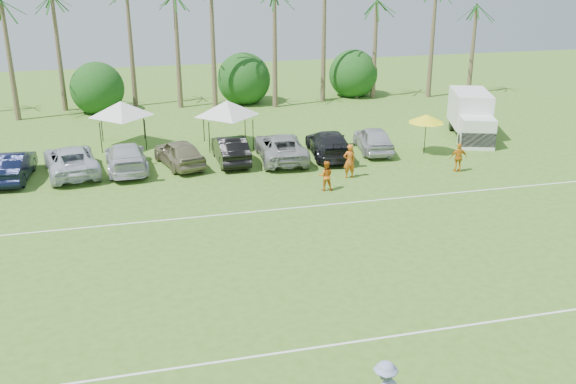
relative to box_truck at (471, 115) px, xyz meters
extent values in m
cube|color=white|center=(-19.14, -21.70, -1.66)|extent=(80.00, 0.10, 0.01)
cube|color=white|center=(-19.14, -9.70, -1.66)|extent=(80.00, 0.10, 0.01)
cone|color=brown|center=(-31.14, 14.30, 3.34)|extent=(0.44, 0.44, 10.00)
cone|color=brown|center=(-27.14, 14.30, 3.84)|extent=(0.44, 0.44, 11.00)
cone|color=brown|center=(-23.14, 14.30, 2.34)|extent=(0.44, 0.44, 8.00)
cone|color=brown|center=(-19.14, 14.30, 2.84)|extent=(0.44, 0.44, 9.00)
cone|color=brown|center=(-15.14, 14.30, 3.34)|extent=(0.44, 0.44, 10.00)
cone|color=brown|center=(-11.14, 14.30, 3.84)|extent=(0.44, 0.44, 11.00)
cone|color=brown|center=(-6.14, 14.30, 2.34)|extent=(0.44, 0.44, 8.00)
cone|color=brown|center=(-1.14, 14.30, 2.84)|extent=(0.44, 0.44, 9.00)
cone|color=brown|center=(3.86, 14.30, 3.34)|extent=(0.44, 0.44, 10.00)
cone|color=brown|center=(7.86, 14.30, 3.84)|extent=(0.44, 0.44, 11.00)
cylinder|color=brown|center=(-25.14, 15.30, -0.96)|extent=(0.30, 0.30, 1.40)
sphere|color=#113F12|center=(-25.14, 15.30, 0.14)|extent=(4.00, 4.00, 4.00)
cylinder|color=brown|center=(-13.14, 15.30, -0.96)|extent=(0.30, 0.30, 1.40)
sphere|color=#113F12|center=(-13.14, 15.30, 0.14)|extent=(4.00, 4.00, 4.00)
cylinder|color=brown|center=(-3.14, 15.30, -0.96)|extent=(0.30, 0.30, 1.40)
sphere|color=#113F12|center=(-3.14, 15.30, 0.14)|extent=(4.00, 4.00, 4.00)
imported|color=#CC5C16|center=(-10.91, -5.91, -0.68)|extent=(0.74, 0.51, 1.97)
imported|color=#CD6416|center=(-12.83, -7.58, -0.84)|extent=(0.92, 0.79, 1.64)
imported|color=orange|center=(-4.35, -6.47, -0.80)|extent=(1.05, 0.55, 1.72)
cube|color=white|center=(0.24, 0.72, 0.27)|extent=(3.63, 4.86, 2.35)
cube|color=white|center=(-0.73, -2.14, -0.67)|extent=(2.60, 2.30, 1.98)
cube|color=black|center=(-0.96, -2.80, -0.96)|extent=(2.14, 0.97, 0.94)
cube|color=#E5590C|center=(1.37, 0.33, -0.16)|extent=(0.50, 1.43, 0.85)
cylinder|color=black|center=(-1.56, -1.65, -1.24)|extent=(0.54, 0.89, 0.85)
cylinder|color=black|center=(0.22, -2.26, -1.24)|extent=(0.54, 0.89, 0.85)
cylinder|color=black|center=(-0.28, 2.09, -1.24)|extent=(0.54, 0.89, 0.85)
cylinder|color=black|center=(1.50, 1.48, -1.24)|extent=(0.54, 0.89, 0.85)
cylinder|color=black|center=(-24.71, 2.55, -0.66)|extent=(0.06, 0.06, 2.00)
cylinder|color=black|center=(-21.91, 2.55, -0.66)|extent=(0.06, 0.06, 2.00)
cylinder|color=black|center=(-24.71, 5.35, -0.66)|extent=(0.06, 0.06, 2.00)
cylinder|color=black|center=(-21.91, 5.35, -0.66)|extent=(0.06, 0.06, 2.00)
pyramid|color=silver|center=(-23.31, 3.95, 1.34)|extent=(4.32, 4.32, 1.00)
cylinder|color=black|center=(-17.99, 0.85, -0.65)|extent=(0.06, 0.06, 2.03)
cylinder|color=black|center=(-15.14, 0.85, -0.65)|extent=(0.06, 0.06, 2.03)
cylinder|color=black|center=(-17.99, 3.69, -0.65)|extent=(0.06, 0.06, 2.03)
cylinder|color=black|center=(-15.14, 3.69, -0.65)|extent=(0.06, 0.06, 2.03)
pyramid|color=silver|center=(-16.56, 2.27, 1.38)|extent=(4.39, 4.39, 1.02)
cylinder|color=black|center=(-4.69, -2.66, -0.51)|extent=(0.05, 0.05, 2.31)
cone|color=yellow|center=(-4.69, -2.66, 0.64)|extent=(2.31, 2.31, 0.52)
imported|color=black|center=(-29.44, -1.62, -0.85)|extent=(2.08, 5.06, 1.63)
imported|color=silver|center=(-26.33, -1.30, -0.85)|extent=(3.67, 6.24, 1.63)
imported|color=#BABAC4|center=(-23.22, -1.44, -0.85)|extent=(2.59, 5.74, 1.63)
imported|color=#7B7455|center=(-20.11, -1.38, -0.85)|extent=(3.14, 5.13, 1.63)
imported|color=black|center=(-17.00, -1.33, -0.85)|extent=(1.81, 4.98, 1.63)
imported|color=#989899|center=(-13.89, -1.64, -0.85)|extent=(3.08, 6.03, 1.63)
imported|color=black|center=(-10.79, -1.68, -0.85)|extent=(2.85, 5.82, 1.63)
imported|color=#B2B2B8|center=(-7.68, -1.37, -0.85)|extent=(2.57, 5.01, 1.63)
camera|label=1|loc=(-22.77, -38.72, 10.38)|focal=40.00mm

